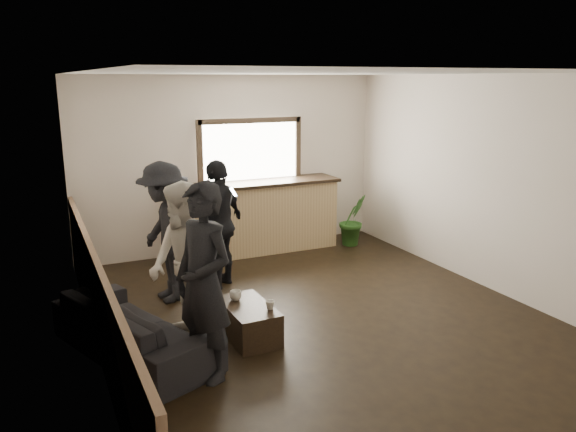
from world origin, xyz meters
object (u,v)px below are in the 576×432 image
coffee_table (248,321)px  potted_plant (353,220)px  cup_b (270,305)px  cup_a (236,296)px  person_d (220,224)px  person_b (184,266)px  person_c (165,232)px  sofa (134,327)px  person_a (204,283)px  bar_counter (257,213)px

coffee_table → potted_plant: 3.83m
cup_b → potted_plant: 3.82m
cup_a → person_d: (0.31, 1.45, 0.44)m
person_b → person_d: (0.87, 1.50, -0.01)m
person_c → person_b: bearing=-10.4°
sofa → cup_b: (1.36, -0.32, 0.12)m
person_c → cup_a: bearing=14.3°
potted_plant → person_a: bearing=-138.2°
sofa → person_c: (0.65, 1.32, 0.59)m
bar_counter → coffee_table: (-1.26, -2.89, -0.46)m
cup_a → person_b: person_b is taller
cup_a → person_c: (-0.47, 1.25, 0.46)m
coffee_table → potted_plant: (2.86, 2.53, 0.25)m
cup_a → person_b: (-0.57, -0.05, 0.44)m
bar_counter → person_a: bar_counter is taller
person_d → coffee_table: bearing=41.3°
person_a → person_c: size_ratio=1.06×
sofa → person_b: 0.80m
coffee_table → sofa: bearing=173.6°
coffee_table → person_c: person_c is taller
coffee_table → bar_counter: bearing=66.4°
bar_counter → person_d: bar_counter is taller
sofa → person_d: (1.42, 1.51, 0.57)m
sofa → cup_a: size_ratio=14.99×
coffee_table → person_c: 1.69m
sofa → cup_a: sofa is taller
person_c → person_d: (0.77, 0.20, -0.02)m
cup_b → potted_plant: size_ratio=0.11×
cup_b → person_d: bearing=88.2°
sofa → bar_counter: bearing=-63.1°
person_b → person_d: 1.74m
potted_plant → person_c: person_c is taller
sofa → person_a: 1.11m
cup_b → person_c: size_ratio=0.06×
person_d → potted_plant: bearing=158.2°
bar_counter → sofa: (-2.45, -2.76, -0.35)m
bar_counter → person_d: 1.63m
bar_counter → cup_a: bearing=-116.3°
person_a → cup_b: bearing=93.5°
sofa → coffee_table: size_ratio=2.41×
cup_a → bar_counter: bearing=63.7°
coffee_table → potted_plant: potted_plant is taller
person_b → sofa: bearing=-99.8°
bar_counter → potted_plant: (1.59, -0.36, -0.21)m
person_a → person_d: 2.41m
person_c → person_d: size_ratio=1.03×
person_a → person_c: bearing=154.1°
cup_b → potted_plant: potted_plant is taller
person_c → potted_plant: bearing=101.7°
coffee_table → cup_a: (-0.07, 0.20, 0.24)m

